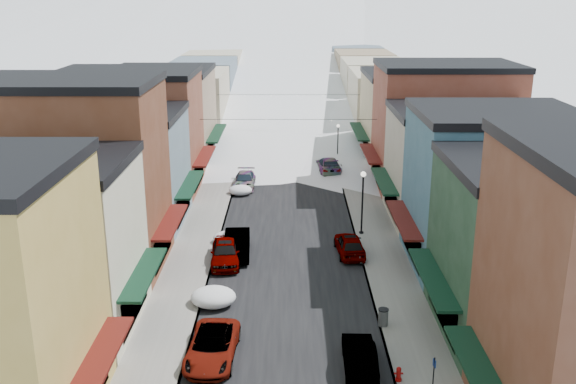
{
  "coord_description": "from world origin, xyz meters",
  "views": [
    {
      "loc": [
        0.11,
        -18.61,
        17.43
      ],
      "look_at": [
        0.0,
        30.23,
        2.2
      ],
      "focal_mm": 40.0,
      "sensor_mm": 36.0,
      "label": 1
    }
  ],
  "objects_px": {
    "car_white_suv": "(212,346)",
    "trash_can": "(383,317)",
    "car_silver_sedan": "(225,252)",
    "car_green_sedan": "(360,356)",
    "fire_hydrant": "(399,374)",
    "car_dark_hatch": "(237,244)",
    "streetlamp_near": "(363,195)"
  },
  "relations": [
    {
      "from": "car_dark_hatch",
      "to": "trash_can",
      "type": "relative_size",
      "value": 5.01
    },
    {
      "from": "car_silver_sedan",
      "to": "car_white_suv",
      "type": "bearing_deg",
      "value": -92.1
    },
    {
      "from": "car_dark_hatch",
      "to": "car_green_sedan",
      "type": "height_order",
      "value": "car_dark_hatch"
    },
    {
      "from": "car_white_suv",
      "to": "trash_can",
      "type": "distance_m",
      "value": 9.44
    },
    {
      "from": "car_green_sedan",
      "to": "car_dark_hatch",
      "type": "bearing_deg",
      "value": -62.67
    },
    {
      "from": "car_white_suv",
      "to": "car_silver_sedan",
      "type": "xyz_separation_m",
      "value": [
        -0.49,
        11.83,
        0.1
      ]
    },
    {
      "from": "fire_hydrant",
      "to": "trash_can",
      "type": "distance_m",
      "value": 5.19
    },
    {
      "from": "car_dark_hatch",
      "to": "car_green_sedan",
      "type": "distance_m",
      "value": 15.79
    },
    {
      "from": "car_white_suv",
      "to": "streetlamp_near",
      "type": "relative_size",
      "value": 1.05
    },
    {
      "from": "car_green_sedan",
      "to": "streetlamp_near",
      "type": "bearing_deg",
      "value": -95.4
    },
    {
      "from": "car_dark_hatch",
      "to": "car_green_sedan",
      "type": "bearing_deg",
      "value": -66.72
    },
    {
      "from": "car_white_suv",
      "to": "trash_can",
      "type": "bearing_deg",
      "value": 22.1
    },
    {
      "from": "car_silver_sedan",
      "to": "trash_can",
      "type": "distance_m",
      "value": 12.79
    },
    {
      "from": "car_silver_sedan",
      "to": "car_dark_hatch",
      "type": "distance_m",
      "value": 1.61
    },
    {
      "from": "car_silver_sedan",
      "to": "car_green_sedan",
      "type": "bearing_deg",
      "value": -63.27
    },
    {
      "from": "car_white_suv",
      "to": "fire_hydrant",
      "type": "height_order",
      "value": "car_white_suv"
    },
    {
      "from": "car_green_sedan",
      "to": "fire_hydrant",
      "type": "distance_m",
      "value": 2.08
    },
    {
      "from": "car_silver_sedan",
      "to": "trash_can",
      "type": "bearing_deg",
      "value": -47.25
    },
    {
      "from": "car_green_sedan",
      "to": "car_silver_sedan",
      "type": "bearing_deg",
      "value": -57.79
    },
    {
      "from": "car_white_suv",
      "to": "trash_can",
      "type": "xyz_separation_m",
      "value": [
        8.9,
        3.14,
        -0.06
      ]
    },
    {
      "from": "car_silver_sedan",
      "to": "car_green_sedan",
      "type": "xyz_separation_m",
      "value": [
        7.69,
        -12.7,
        -0.1
      ]
    },
    {
      "from": "car_dark_hatch",
      "to": "car_green_sedan",
      "type": "xyz_separation_m",
      "value": [
        7.0,
        -14.16,
        -0.1
      ]
    },
    {
      "from": "trash_can",
      "to": "streetlamp_near",
      "type": "relative_size",
      "value": 0.2
    },
    {
      "from": "trash_can",
      "to": "streetlamp_near",
      "type": "height_order",
      "value": "streetlamp_near"
    },
    {
      "from": "car_dark_hatch",
      "to": "streetlamp_near",
      "type": "bearing_deg",
      "value": 19.9
    },
    {
      "from": "car_green_sedan",
      "to": "fire_hydrant",
      "type": "bearing_deg",
      "value": 146.3
    },
    {
      "from": "car_dark_hatch",
      "to": "streetlamp_near",
      "type": "distance_m",
      "value": 10.08
    },
    {
      "from": "car_white_suv",
      "to": "car_green_sedan",
      "type": "height_order",
      "value": "car_green_sedan"
    },
    {
      "from": "fire_hydrant",
      "to": "car_silver_sedan",
      "type": "bearing_deg",
      "value": 124.09
    },
    {
      "from": "car_white_suv",
      "to": "car_dark_hatch",
      "type": "height_order",
      "value": "car_dark_hatch"
    },
    {
      "from": "car_white_suv",
      "to": "car_dark_hatch",
      "type": "distance_m",
      "value": 13.29
    },
    {
      "from": "trash_can",
      "to": "streetlamp_near",
      "type": "distance_m",
      "value": 14.2
    }
  ]
}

